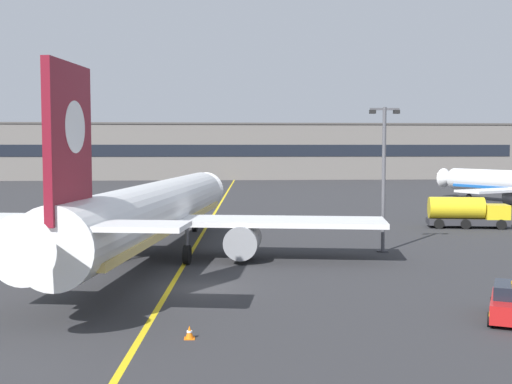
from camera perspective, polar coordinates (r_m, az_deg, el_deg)
The scene contains 9 objects.
ground_plane at distance 36.37m, azimuth -4.63°, elevation -8.48°, with size 400.00×400.00×0.00m, color #2D2D30.
taxiway_centreline at distance 65.98m, azimuth -4.27°, elevation -2.85°, with size 0.30×180.00×0.01m, color yellow.
airliner_foreground at distance 45.59m, azimuth -8.90°, elevation -1.70°, with size 32.36×41.39×11.65m.
apron_lamp_post at distance 48.87m, azimuth 11.24°, elevation 1.39°, with size 2.24×0.90×10.82m.
service_car_second at distance 31.87m, azimuth 21.75°, elevation -9.13°, with size 3.46×4.56×1.79m.
service_truck_baggage_yellow at distance 66.02m, azimuth 18.11°, elevation -1.74°, with size 7.90×3.78×3.00m.
safety_cone_by_nose_gear at distance 62.67m, azimuth -6.35°, elevation -2.99°, with size 0.44×0.44×0.55m.
safety_cone_by_tail at distance 27.13m, azimuth -5.91°, elevation -12.28°, with size 0.44×0.44×0.55m.
terminal_building at distance 159.47m, azimuth -6.03°, elevation 3.61°, with size 164.33×12.40×13.70m.
Camera 1 is at (0.54, -35.51, 7.85)m, focal length 45.16 mm.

